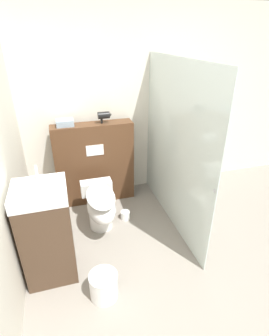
% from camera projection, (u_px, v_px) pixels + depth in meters
% --- Properties ---
extents(ground_plane, '(12.00, 12.00, 0.00)m').
position_uv_depth(ground_plane, '(176.00, 294.00, 2.39)').
color(ground_plane, gray).
extents(wall_back, '(8.00, 0.06, 2.50)m').
position_uv_depth(wall_back, '(121.00, 106.00, 3.52)').
color(wall_back, silver).
rests_on(wall_back, ground_plane).
extents(partition_panel, '(1.03, 0.24, 1.11)m').
position_uv_depth(partition_panel, '(95.00, 164.00, 3.53)').
color(partition_panel, '#51331E').
rests_on(partition_panel, ground_plane).
extents(shower_glass, '(0.04, 1.79, 1.92)m').
position_uv_depth(shower_glass, '(174.00, 149.00, 2.95)').
color(shower_glass, silver).
rests_on(shower_glass, ground_plane).
extents(toilet, '(0.38, 0.71, 0.52)m').
position_uv_depth(toilet, '(101.00, 206.00, 3.06)').
color(toilet, white).
rests_on(toilet, ground_plane).
extents(sink_vanity, '(0.45, 0.42, 1.13)m').
position_uv_depth(sink_vanity, '(47.00, 233.00, 2.39)').
color(sink_vanity, '#473323').
rests_on(sink_vanity, ground_plane).
extents(hair_drier, '(0.17, 0.09, 0.14)m').
position_uv_depth(hair_drier, '(104.00, 115.00, 3.26)').
color(hair_drier, black).
rests_on(hair_drier, partition_panel).
extents(folded_towel, '(0.21, 0.19, 0.07)m').
position_uv_depth(folded_towel, '(65.00, 123.00, 3.20)').
color(folded_towel, '#8C9EAD').
rests_on(folded_towel, partition_panel).
extents(spare_toilet_roll, '(0.12, 0.12, 0.11)m').
position_uv_depth(spare_toilet_roll, '(125.00, 215.00, 3.34)').
color(spare_toilet_roll, white).
rests_on(spare_toilet_roll, ground_plane).
extents(waste_bin, '(0.26, 0.26, 0.25)m').
position_uv_depth(waste_bin, '(104.00, 286.00, 2.32)').
color(waste_bin, silver).
rests_on(waste_bin, ground_plane).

